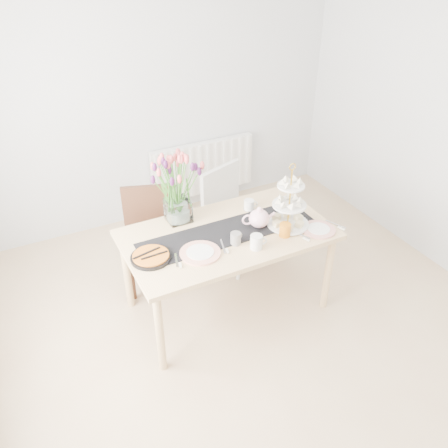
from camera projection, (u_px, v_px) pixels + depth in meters
name	position (u px, v px, depth m)	size (l,w,h in m)	color
room_shell	(275.00, 199.00, 2.98)	(4.50, 4.50, 4.50)	tan
radiator	(203.00, 168.00, 5.27)	(1.20, 0.08, 0.60)	white
dining_table	(227.00, 241.00, 3.70)	(1.60, 0.90, 0.75)	tan
chair_brown	(150.00, 230.00, 4.10)	(0.56, 0.56, 0.89)	#372014
chair_white	(230.00, 210.00, 4.33)	(0.59, 0.59, 0.94)	silver
table_runner	(228.00, 232.00, 3.65)	(1.40, 0.35, 0.01)	black
tulip_vase	(176.00, 180.00, 3.61)	(0.66, 0.66, 0.57)	silver
cake_stand	(289.00, 210.00, 3.67)	(0.33, 0.33, 0.48)	gold
teapot	(259.00, 218.00, 3.67)	(0.26, 0.21, 0.17)	white
cream_jug	(249.00, 205.00, 3.92)	(0.09, 0.09, 0.09)	white
tart_tin	(151.00, 257.00, 3.36)	(0.29, 0.29, 0.04)	black
mug_grey	(236.00, 239.00, 3.50)	(0.08, 0.08, 0.09)	slate
mug_white	(256.00, 242.00, 3.45)	(0.09, 0.09, 0.11)	silver
mug_orange	(285.00, 230.00, 3.59)	(0.09, 0.09, 0.10)	orange
plate_left	(200.00, 253.00, 3.42)	(0.30, 0.30, 0.02)	white
plate_right	(319.00, 229.00, 3.68)	(0.26, 0.26, 0.01)	white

